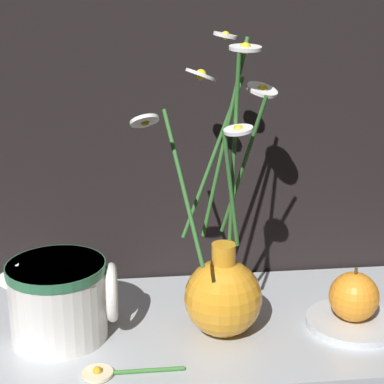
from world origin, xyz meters
name	(u,v)px	position (x,y,z in m)	size (l,w,h in m)	color
ground_plane	(180,332)	(0.00, 0.00, 0.00)	(6.00, 6.00, 0.00)	black
shelf	(180,328)	(0.00, 0.00, 0.01)	(0.88, 0.30, 0.01)	#B2B7BC
vase_with_flowers	(223,285)	(0.05, -0.03, 0.08)	(0.19, 0.17, 0.37)	orange
ceramic_pitcher	(59,297)	(-0.15, -0.01, 0.07)	(0.15, 0.12, 0.11)	white
saucer_plate	(352,322)	(0.22, -0.03, 0.02)	(0.12, 0.12, 0.01)	silver
orange_fruit	(354,297)	(0.22, -0.03, 0.05)	(0.06, 0.06, 0.07)	orange
loose_daisy	(110,372)	(-0.09, -0.11, 0.02)	(0.12, 0.04, 0.01)	#3D7A33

